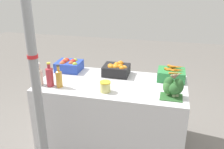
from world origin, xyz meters
The scene contains 12 objects.
ground_plane centered at (0.00, 0.00, 0.00)m, with size 10.00×10.00×0.00m, color slate.
market_table centered at (0.00, 0.00, 0.38)m, with size 1.65×0.82×0.76m, color silver.
support_pole centered at (-0.51, -0.72, 1.15)m, with size 0.09×0.09×2.29m.
apple_crate centered at (-0.62, 0.25, 0.83)m, with size 0.31×0.26×0.15m.
orange_crate centered at (0.00, 0.24, 0.83)m, with size 0.31×0.26×0.15m.
carrot_crate centered at (0.64, 0.25, 0.82)m, with size 0.31×0.26×0.16m.
broccoli_pile centered at (0.66, -0.18, 0.86)m, with size 0.22×0.20×0.20m.
juice_bottle_cloudy centered at (-0.75, -0.24, 0.86)m, with size 0.07×0.07×0.25m.
juice_bottle_ruby centered at (-0.63, -0.24, 0.87)m, with size 0.08×0.08×0.27m.
juice_bottle_amber centered at (-0.53, -0.24, 0.86)m, with size 0.07×0.07×0.25m.
pickle_jar centered at (-0.02, -0.24, 0.81)m, with size 0.11×0.11×0.11m.
sparrow_bird centered at (0.67, -0.20, 0.98)m, with size 0.10×0.11×0.05m.
Camera 1 is at (0.60, -2.49, 1.90)m, focal length 40.00 mm.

